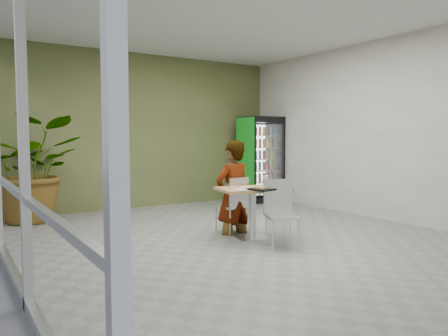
{
  "coord_description": "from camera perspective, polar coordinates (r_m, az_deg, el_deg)",
  "views": [
    {
      "loc": [
        -3.55,
        -5.12,
        1.46
      ],
      "look_at": [
        0.01,
        0.45,
        1.0
      ],
      "focal_mm": 35.0,
      "sensor_mm": 36.0,
      "label": 1
    }
  ],
  "objects": [
    {
      "name": "soda_cup",
      "position": [
        6.38,
        5.48,
        -1.74
      ],
      "size": [
        0.09,
        0.09,
        0.16
      ],
      "color": "silver",
      "rests_on": "dining_table"
    },
    {
      "name": "chair_far",
      "position": [
        6.63,
        1.45,
        -4.3
      ],
      "size": [
        0.43,
        0.44,
        0.86
      ],
      "rotation": [
        0.0,
        0.0,
        3.28
      ],
      "color": "silver",
      "rests_on": "ground"
    },
    {
      "name": "chair_near",
      "position": [
        5.89,
        7.33,
        -5.16
      ],
      "size": [
        0.52,
        0.53,
        0.9
      ],
      "rotation": [
        0.0,
        0.0,
        -0.41
      ],
      "color": "silver",
      "rests_on": "ground"
    },
    {
      "name": "beverage_fridge",
      "position": [
        10.04,
        4.79,
        1.16
      ],
      "size": [
        0.9,
        0.7,
        1.93
      ],
      "rotation": [
        0.0,
        0.0,
        0.03
      ],
      "color": "black",
      "rests_on": "ground"
    },
    {
      "name": "storefront_frame",
      "position": [
        5.16,
        -26.55,
        5.11
      ],
      "size": [
        0.1,
        7.0,
        3.2
      ],
      "primitive_type": null,
      "color": "silver",
      "rests_on": "ground"
    },
    {
      "name": "pizza_plate",
      "position": [
        6.17,
        3.28,
        -2.48
      ],
      "size": [
        0.33,
        0.27,
        0.03
      ],
      "color": "silver",
      "rests_on": "dining_table"
    },
    {
      "name": "potted_plant",
      "position": [
        8.25,
        -23.67,
        -0.11
      ],
      "size": [
        1.97,
        1.82,
        1.84
      ],
      "primitive_type": "imported",
      "rotation": [
        0.0,
        0.0,
        -0.27
      ],
      "color": "#2C6629",
      "rests_on": "ground"
    },
    {
      "name": "ground",
      "position": [
        6.4,
        2.12,
        -9.21
      ],
      "size": [
        7.0,
        7.0,
        0.0
      ],
      "primitive_type": "plane",
      "color": "gray",
      "rests_on": "ground"
    },
    {
      "name": "dining_table",
      "position": [
        6.24,
        3.75,
        -4.55
      ],
      "size": [
        1.07,
        0.85,
        0.75
      ],
      "rotation": [
        0.0,
        0.0,
        -0.2
      ],
      "color": "tan",
      "rests_on": "ground"
    },
    {
      "name": "room_envelope",
      "position": [
        6.23,
        2.16,
        5.27
      ],
      "size": [
        6.0,
        7.0,
        3.2
      ],
      "primitive_type": null,
      "color": "silver",
      "rests_on": "ground"
    },
    {
      "name": "cafeteria_tray",
      "position": [
        5.99,
        5.42,
        -2.71
      ],
      "size": [
        0.5,
        0.41,
        0.03
      ],
      "primitive_type": "cube",
      "rotation": [
        0.0,
        0.0,
        0.22
      ],
      "color": "black",
      "rests_on": "dining_table"
    },
    {
      "name": "seated_woman",
      "position": [
        6.65,
        1.16,
        -3.8
      ],
      "size": [
        0.69,
        0.49,
        1.72
      ],
      "primitive_type": "imported",
      "rotation": [
        0.0,
        0.0,
        3.28
      ],
      "color": "black",
      "rests_on": "ground"
    },
    {
      "name": "napkin_stack",
      "position": [
        5.86,
        2.13,
        -2.89
      ],
      "size": [
        0.18,
        0.18,
        0.02
      ],
      "primitive_type": "cube",
      "rotation": [
        0.0,
        0.0,
        0.36
      ],
      "color": "silver",
      "rests_on": "dining_table"
    }
  ]
}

